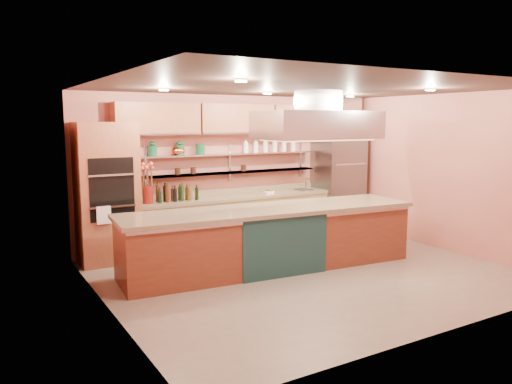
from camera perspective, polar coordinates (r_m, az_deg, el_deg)
floor at (r=7.78m, az=5.96°, el=-9.31°), size 6.00×5.00×0.02m
ceiling at (r=7.44m, az=6.28°, el=11.81°), size 6.00×5.00×0.02m
wall_back at (r=9.59m, az=-2.84°, el=2.62°), size 6.00×0.04×2.80m
wall_front at (r=5.70m, az=21.30°, el=-1.64°), size 6.00×0.04×2.80m
wall_left at (r=6.19m, az=-16.77°, el=-0.70°), size 0.04×5.00×2.80m
wall_right at (r=9.57m, az=20.69°, el=2.10°), size 0.04×5.00×2.80m
oven_stack at (r=8.45m, az=-16.65°, el=-0.15°), size 0.95×0.64×2.30m
refrigerator at (r=10.64m, az=9.37°, el=1.16°), size 0.95×0.72×2.10m
back_counter at (r=9.44m, az=-2.22°, el=-3.20°), size 3.84×0.64×0.93m
wall_shelf_lower at (r=9.46m, az=-2.74°, el=2.24°), size 3.60×0.26×0.03m
wall_shelf_upper at (r=9.43m, az=-2.75°, el=4.36°), size 3.60×0.26×0.03m
upper_cabinets at (r=9.39m, az=-2.36°, el=8.31°), size 4.60×0.36×0.55m
range_hood at (r=8.18m, az=7.07°, el=7.60°), size 2.00×1.00×0.45m
ceiling_downlights at (r=7.60m, az=5.35°, el=11.52°), size 4.00×2.80×0.02m
island at (r=7.88m, az=1.63°, el=-5.31°), size 4.73×1.42×0.97m
flower_vase at (r=8.62m, az=-12.24°, el=-0.31°), size 0.17×0.17×0.30m
oil_bottle_cluster at (r=8.80m, az=-8.95°, el=-0.19°), size 0.83×0.49×0.26m
kitchen_scale at (r=9.65m, az=1.50°, el=0.14°), size 0.18×0.14×0.09m
bar_faucet at (r=10.26m, az=5.70°, el=0.94°), size 0.04×0.04×0.23m
copper_kettle at (r=8.96m, az=-9.06°, el=4.66°), size 0.23×0.23×0.15m
green_canister at (r=9.14m, az=-6.38°, el=4.89°), size 0.21×0.21×0.19m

